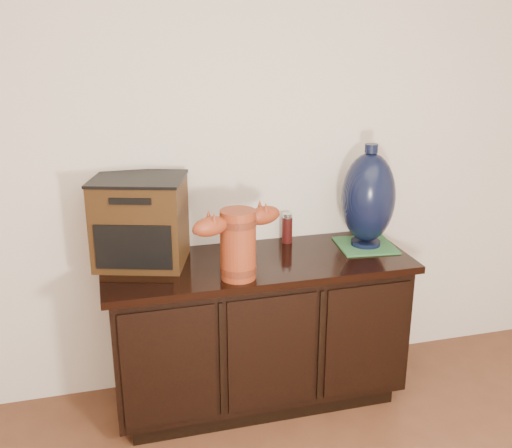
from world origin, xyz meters
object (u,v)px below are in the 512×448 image
object	(u,v)px
sideboard	(257,330)
lamp_base	(368,198)
terracotta_vessel	(238,240)
spray_can	(287,228)
tv_radio	(140,221)

from	to	relation	value
sideboard	lamp_base	world-z (taller)	lamp_base
terracotta_vessel	spray_can	bearing A→B (deg)	27.98
terracotta_vessel	lamp_base	world-z (taller)	lamp_base
terracotta_vessel	tv_radio	distance (m)	0.49
sideboard	terracotta_vessel	size ratio (longest dim) A/B	3.34
sideboard	spray_can	distance (m)	0.53
terracotta_vessel	tv_radio	size ratio (longest dim) A/B	0.90
lamp_base	terracotta_vessel	bearing A→B (deg)	-163.01
lamp_base	spray_can	xyz separation A→B (m)	(-0.37, 0.15, -0.18)
sideboard	spray_can	world-z (taller)	spray_can
tv_radio	lamp_base	distance (m)	1.11
sideboard	tv_radio	xyz separation A→B (m)	(-0.53, 0.12, 0.57)
terracotta_vessel	lamp_base	bearing A→B (deg)	-2.16
terracotta_vessel	spray_can	size ratio (longest dim) A/B	2.82
sideboard	spray_can	xyz separation A→B (m)	(0.21, 0.20, 0.44)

